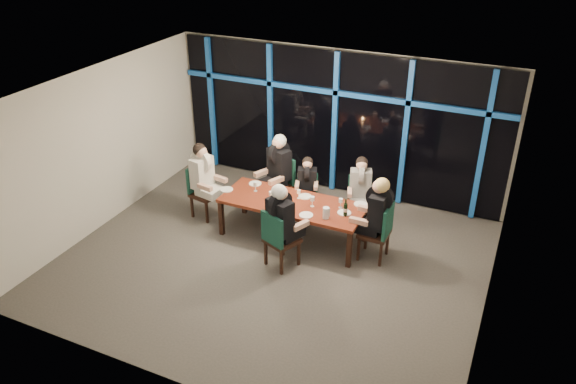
% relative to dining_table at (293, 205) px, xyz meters
% --- Properties ---
extents(room, '(7.04, 7.00, 3.02)m').
position_rel_dining_table_xyz_m(room, '(0.00, -0.80, 1.34)').
color(room, '#56524C').
rests_on(room, ground).
extents(window_wall, '(6.86, 0.43, 2.94)m').
position_rel_dining_table_xyz_m(window_wall, '(0.01, 2.13, 0.87)').
color(window_wall, black).
rests_on(window_wall, ground).
extents(dining_table, '(2.60, 1.00, 0.75)m').
position_rel_dining_table_xyz_m(dining_table, '(0.00, 0.00, 0.00)').
color(dining_table, maroon).
rests_on(dining_table, ground).
extents(chair_far_left, '(0.66, 0.66, 1.08)m').
position_rel_dining_table_xyz_m(chair_far_left, '(-0.67, 0.94, -0.08)').
color(chair_far_left, black).
rests_on(chair_far_left, ground).
extents(chair_far_mid, '(0.51, 0.51, 0.86)m').
position_rel_dining_table_xyz_m(chair_far_mid, '(-0.08, 0.87, -0.20)').
color(chair_far_mid, black).
rests_on(chair_far_mid, ground).
extents(chair_far_right, '(0.56, 0.56, 0.95)m').
position_rel_dining_table_xyz_m(chair_far_right, '(0.93, 1.03, -0.15)').
color(chair_far_right, black).
rests_on(chair_far_right, ground).
extents(chair_end_left, '(0.57, 0.57, 1.04)m').
position_rel_dining_table_xyz_m(chair_end_left, '(-1.95, 0.03, -0.10)').
color(chair_end_left, black).
rests_on(chair_end_left, ground).
extents(chair_end_right, '(0.50, 0.50, 1.06)m').
position_rel_dining_table_xyz_m(chair_end_right, '(1.63, -0.00, -0.09)').
color(chair_end_right, black).
rests_on(chair_end_right, ground).
extents(chair_near_mid, '(0.65, 0.65, 1.07)m').
position_rel_dining_table_xyz_m(chair_near_mid, '(0.15, -0.94, -0.09)').
color(chair_near_mid, black).
rests_on(chair_near_mid, ground).
extents(diner_far_left, '(0.68, 0.74, 1.05)m').
position_rel_dining_table_xyz_m(diner_far_left, '(-0.70, 0.86, 0.35)').
color(diner_far_left, black).
rests_on(diner_far_left, ground).
extents(diner_far_mid, '(0.52, 0.59, 0.84)m').
position_rel_dining_table_xyz_m(diner_far_mid, '(-0.06, 0.80, 0.14)').
color(diner_far_mid, black).
rests_on(diner_far_mid, ground).
extents(diner_far_right, '(0.57, 0.65, 0.93)m').
position_rel_dining_table_xyz_m(diner_far_right, '(0.96, 0.95, 0.23)').
color(diner_far_right, black).
rests_on(diner_far_right, ground).
extents(diner_end_left, '(0.69, 0.57, 1.02)m').
position_rel_dining_table_xyz_m(diner_end_left, '(-1.86, 0.02, 0.31)').
color(diner_end_left, silver).
rests_on(diner_end_left, ground).
extents(diner_end_right, '(0.66, 0.53, 1.04)m').
position_rel_dining_table_xyz_m(diner_end_right, '(1.54, -0.00, 0.33)').
color(diner_end_right, black).
rests_on(diner_end_right, ground).
extents(diner_near_mid, '(0.66, 0.73, 1.04)m').
position_rel_dining_table_xyz_m(diner_near_mid, '(0.19, -0.86, 0.33)').
color(diner_near_mid, black).
rests_on(diner_near_mid, ground).
extents(plate_far_left, '(0.24, 0.24, 0.01)m').
position_rel_dining_table_xyz_m(plate_far_left, '(-0.93, 0.34, 0.08)').
color(plate_far_left, white).
rests_on(plate_far_left, dining_table).
extents(plate_far_mid, '(0.24, 0.24, 0.01)m').
position_rel_dining_table_xyz_m(plate_far_mid, '(0.13, 0.27, 0.08)').
color(plate_far_mid, white).
rests_on(plate_far_mid, dining_table).
extents(plate_far_right, '(0.24, 0.24, 0.01)m').
position_rel_dining_table_xyz_m(plate_far_right, '(1.14, 0.42, 0.08)').
color(plate_far_right, white).
rests_on(plate_far_right, dining_table).
extents(plate_end_left, '(0.24, 0.24, 0.01)m').
position_rel_dining_table_xyz_m(plate_end_left, '(-1.28, -0.09, 0.08)').
color(plate_end_left, white).
rests_on(plate_end_left, dining_table).
extents(plate_end_right, '(0.24, 0.24, 0.01)m').
position_rel_dining_table_xyz_m(plate_end_right, '(0.97, 0.01, 0.08)').
color(plate_end_right, white).
rests_on(plate_end_right, dining_table).
extents(plate_near_mid, '(0.24, 0.24, 0.01)m').
position_rel_dining_table_xyz_m(plate_near_mid, '(0.40, -0.34, 0.08)').
color(plate_near_mid, white).
rests_on(plate_near_mid, dining_table).
extents(wine_bottle, '(0.07, 0.07, 0.32)m').
position_rel_dining_table_xyz_m(wine_bottle, '(1.02, -0.07, 0.19)').
color(wine_bottle, black).
rests_on(wine_bottle, dining_table).
extents(water_pitcher, '(0.13, 0.11, 0.20)m').
position_rel_dining_table_xyz_m(water_pitcher, '(0.74, -0.28, 0.17)').
color(water_pitcher, silver).
rests_on(water_pitcher, dining_table).
extents(tea_light, '(0.05, 0.05, 0.03)m').
position_rel_dining_table_xyz_m(tea_light, '(-0.10, -0.13, 0.08)').
color(tea_light, '#F8AA4A').
rests_on(tea_light, dining_table).
extents(wine_glass_a, '(0.07, 0.07, 0.18)m').
position_rel_dining_table_xyz_m(wine_glass_a, '(-0.38, -0.12, 0.20)').
color(wine_glass_a, silver).
rests_on(wine_glass_a, dining_table).
extents(wine_glass_b, '(0.07, 0.07, 0.17)m').
position_rel_dining_table_xyz_m(wine_glass_b, '(0.04, 0.17, 0.19)').
color(wine_glass_b, silver).
rests_on(wine_glass_b, dining_table).
extents(wine_glass_c, '(0.08, 0.08, 0.20)m').
position_rel_dining_table_xyz_m(wine_glass_c, '(0.38, -0.00, 0.21)').
color(wine_glass_c, silver).
rests_on(wine_glass_c, dining_table).
extents(wine_glass_d, '(0.07, 0.07, 0.19)m').
position_rel_dining_table_xyz_m(wine_glass_d, '(-0.79, 0.09, 0.21)').
color(wine_glass_d, white).
rests_on(wine_glass_d, dining_table).
extents(wine_glass_e, '(0.07, 0.07, 0.18)m').
position_rel_dining_table_xyz_m(wine_glass_e, '(0.85, 0.16, 0.20)').
color(wine_glass_e, silver).
rests_on(wine_glass_e, dining_table).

